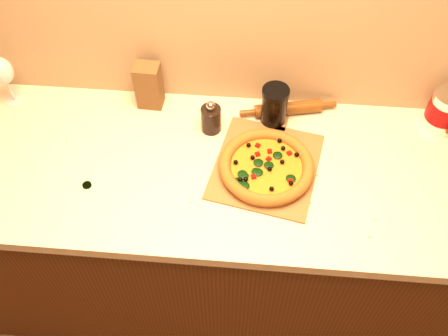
# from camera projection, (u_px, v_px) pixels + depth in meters

# --- Properties ---
(cabinet) EXTENTS (2.80, 0.65, 0.86)m
(cabinet) POSITION_uv_depth(u_px,v_px,m) (228.00, 238.00, 2.01)
(cabinet) COLOR #45240E
(cabinet) RESTS_ON ground
(countertop) EXTENTS (2.84, 0.68, 0.04)m
(countertop) POSITION_uv_depth(u_px,v_px,m) (229.00, 171.00, 1.65)
(countertop) COLOR beige
(countertop) RESTS_ON cabinet
(pizza_peel) EXTENTS (0.39, 0.52, 0.01)m
(pizza_peel) POSITION_uv_depth(u_px,v_px,m) (267.00, 163.00, 1.64)
(pizza_peel) COLOR brown
(pizza_peel) RESTS_ON countertop
(pizza) EXTENTS (0.31, 0.31, 0.04)m
(pizza) POSITION_uv_depth(u_px,v_px,m) (266.00, 167.00, 1.60)
(pizza) COLOR #BC702F
(pizza) RESTS_ON pizza_peel
(bottle_cap) EXTENTS (0.03, 0.03, 0.01)m
(bottle_cap) POSITION_uv_depth(u_px,v_px,m) (87.00, 185.00, 1.59)
(bottle_cap) COLOR black
(bottle_cap) RESTS_ON countertop
(pepper_grinder) EXTENTS (0.07, 0.07, 0.13)m
(pepper_grinder) POSITION_uv_depth(u_px,v_px,m) (211.00, 118.00, 1.70)
(pepper_grinder) COLOR black
(pepper_grinder) RESTS_ON countertop
(rolling_pin) EXTENTS (0.34, 0.10, 0.05)m
(rolling_pin) POSITION_uv_depth(u_px,v_px,m) (288.00, 109.00, 1.77)
(rolling_pin) COLOR #512F0E
(rolling_pin) RESTS_ON countertop
(coffee_canister) EXTENTS (0.11, 0.11, 0.15)m
(coffee_canister) POSITION_uv_depth(u_px,v_px,m) (444.00, 111.00, 1.68)
(coffee_canister) COLOR silver
(coffee_canister) RESTS_ON countertop
(wine_glass) EXTENTS (0.08, 0.08, 0.19)m
(wine_glass) POSITION_uv_depth(u_px,v_px,m) (2.00, 72.00, 1.71)
(wine_glass) COLOR silver
(wine_glass) RESTS_ON countertop
(paper_bag) EXTENTS (0.09, 0.07, 0.17)m
(paper_bag) POSITION_uv_depth(u_px,v_px,m) (149.00, 86.00, 1.75)
(paper_bag) COLOR brown
(paper_bag) RESTS_ON countertop
(dark_jar) EXTENTS (0.09, 0.09, 0.15)m
(dark_jar) POSITION_uv_depth(u_px,v_px,m) (274.00, 106.00, 1.70)
(dark_jar) COLOR black
(dark_jar) RESTS_ON countertop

